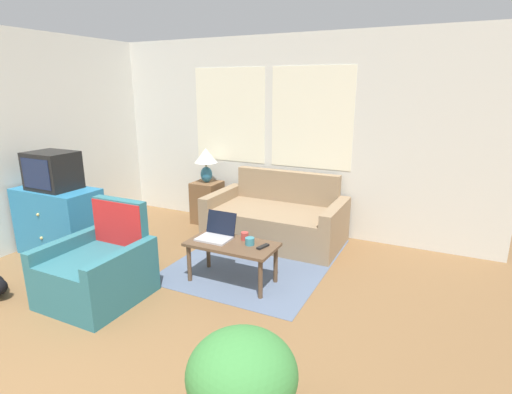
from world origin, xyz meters
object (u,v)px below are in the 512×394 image
object	(u,v)px
coffee_table	(232,248)
tv_remote	(263,247)
television	(52,171)
table_lamp	(206,160)
cup_navy	(250,241)
armchair	(100,271)
laptop	(217,233)
couch	(277,220)
cup_yellow	(245,236)
potted_plant	(242,377)

from	to	relation	value
coffee_table	tv_remote	world-z (taller)	tv_remote
television	tv_remote	size ratio (longest dim) A/B	3.41
table_lamp	tv_remote	distance (m)	2.21
table_lamp	cup_navy	world-z (taller)	table_lamp
table_lamp	coffee_table	bearing A→B (deg)	-49.95
tv_remote	cup_navy	bearing A→B (deg)	177.44
armchair	laptop	distance (m)	1.17
television	armchair	bearing A→B (deg)	-24.31
couch	coffee_table	distance (m)	1.30
cup_navy	cup_yellow	world-z (taller)	cup_yellow
tv_remote	laptop	bearing A→B (deg)	177.33
armchair	cup_navy	bearing A→B (deg)	36.17
television	cup_yellow	bearing A→B (deg)	9.65
coffee_table	tv_remote	distance (m)	0.34
couch	tv_remote	world-z (taller)	couch
laptop	tv_remote	size ratio (longest dim) A/B	2.16
cup_navy	tv_remote	distance (m)	0.15
cup_navy	tv_remote	bearing A→B (deg)	-2.56
coffee_table	cup_yellow	size ratio (longest dim) A/B	11.23
cup_yellow	tv_remote	size ratio (longest dim) A/B	0.52
armchair	tv_remote	world-z (taller)	armchair
armchair	coffee_table	bearing A→B (deg)	39.68
coffee_table	potted_plant	bearing A→B (deg)	-59.04
table_lamp	coffee_table	xyz separation A→B (m)	(1.25, -1.49, -0.57)
armchair	table_lamp	xyz separation A→B (m)	(-0.28, 2.30, 0.67)
armchair	cup_yellow	size ratio (longest dim) A/B	11.01
table_lamp	cup_yellow	distance (m)	1.95
coffee_table	cup_navy	size ratio (longest dim) A/B	9.82
table_lamp	tv_remote	bearing A→B (deg)	-42.66
couch	coffee_table	world-z (taller)	couch
laptop	cup_yellow	distance (m)	0.30
cup_navy	potted_plant	bearing A→B (deg)	-64.51
cup_navy	potted_plant	world-z (taller)	potted_plant
couch	coffee_table	bearing A→B (deg)	-87.45
television	coffee_table	bearing A→B (deg)	6.53
coffee_table	table_lamp	bearing A→B (deg)	130.05
television	cup_yellow	size ratio (longest dim) A/B	6.60
couch	armchair	size ratio (longest dim) A/B	1.93
television	table_lamp	xyz separation A→B (m)	(0.95, 1.74, -0.08)
television	cup_navy	world-z (taller)	television
laptop	tv_remote	bearing A→B (deg)	-2.67
potted_plant	television	bearing A→B (deg)	156.60
armchair	table_lamp	distance (m)	2.41
table_lamp	cup_navy	size ratio (longest dim) A/B	5.33
armchair	cup_yellow	xyz separation A→B (m)	(1.05, 0.94, 0.20)
television	table_lamp	world-z (taller)	television
table_lamp	cup_yellow	xyz separation A→B (m)	(1.33, -1.35, -0.47)
television	cup_navy	xyz separation A→B (m)	(2.39, 0.29, -0.55)
couch	cup_yellow	xyz separation A→B (m)	(0.13, -1.16, 0.20)
television	coffee_table	size ratio (longest dim) A/B	0.59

